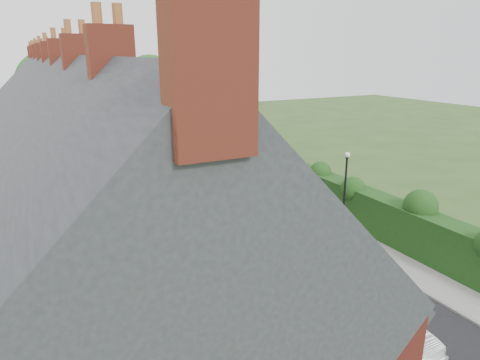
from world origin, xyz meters
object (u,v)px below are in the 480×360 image
(lamppost, at_px, (345,184))
(car_silver_b, at_px, (260,244))
(car_red, at_px, (174,176))
(car_beige, at_px, (154,159))
(horse, at_px, (228,183))
(car_grey, at_px, (130,146))
(horse_cart, at_px, (216,172))
(car_green, at_px, (204,196))
(car_silver_a, at_px, (378,323))
(car_black, at_px, (117,136))
(car_white, at_px, (220,204))

(lamppost, xyz_separation_m, car_silver_b, (-5.63, 0.02, -2.61))
(lamppost, bearing_deg, car_red, 110.63)
(car_silver_b, distance_m, car_red, 14.51)
(car_beige, xyz_separation_m, horse, (2.87, -10.33, 0.07))
(car_grey, height_order, horse, horse)
(car_silver_b, height_order, horse_cart, horse_cart)
(car_grey, bearing_deg, car_red, -87.98)
(car_green, height_order, car_grey, car_green)
(car_silver_a, distance_m, car_beige, 29.00)
(lamppost, bearing_deg, car_black, 99.93)
(car_white, bearing_deg, car_green, 112.96)
(car_silver_a, relative_size, car_white, 0.94)
(car_green, distance_m, horse, 3.41)
(car_black, xyz_separation_m, horse, (3.50, -23.73, 0.06))
(car_beige, distance_m, horse_cart, 8.63)
(car_silver_a, distance_m, car_black, 42.41)
(car_silver_a, xyz_separation_m, car_silver_b, (-0.45, 8.22, -0.10))
(car_silver_b, relative_size, car_red, 1.06)
(horse_cart, bearing_deg, horse, -90.00)
(car_white, distance_m, horse, 4.64)
(car_silver_a, relative_size, car_grey, 0.88)
(car_silver_a, height_order, car_beige, car_beige)
(car_beige, height_order, car_black, car_black)
(lamppost, relative_size, car_red, 1.10)
(lamppost, xyz_separation_m, car_black, (-5.99, 34.20, -2.49))
(car_beige, bearing_deg, car_silver_a, -87.39)
(car_silver_a, bearing_deg, car_silver_b, 89.11)
(car_green, distance_m, horse_cart, 4.98)
(car_white, height_order, car_red, car_red)
(car_silver_b, distance_m, horse_cart, 13.05)
(car_green, height_order, car_beige, car_green)
(car_white, xyz_separation_m, horse, (2.52, 3.89, 0.13))
(car_black, distance_m, horse_cart, 21.82)
(car_green, xyz_separation_m, horse, (2.85, 1.87, 0.06))
(horse_cart, bearing_deg, lamppost, -78.91)
(lamppost, distance_m, car_beige, 21.62)
(car_grey, bearing_deg, horse_cart, -77.17)
(horse, bearing_deg, car_white, 70.41)
(car_silver_b, relative_size, horse_cart, 1.74)
(car_green, height_order, horse, horse)
(car_silver_b, bearing_deg, car_grey, 86.54)
(car_silver_b, bearing_deg, car_white, 80.33)
(lamppost, relative_size, car_green, 1.10)
(car_white, relative_size, horse_cart, 1.79)
(horse, bearing_deg, car_grey, -65.25)
(horse_cart, bearing_deg, car_grey, 103.04)
(car_silver_a, relative_size, car_beige, 0.84)
(car_red, xyz_separation_m, car_grey, (-0.52, 13.27, 0.02))
(car_grey, xyz_separation_m, horse_cart, (3.50, -15.12, 0.38))
(car_silver_b, distance_m, horse, 10.92)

